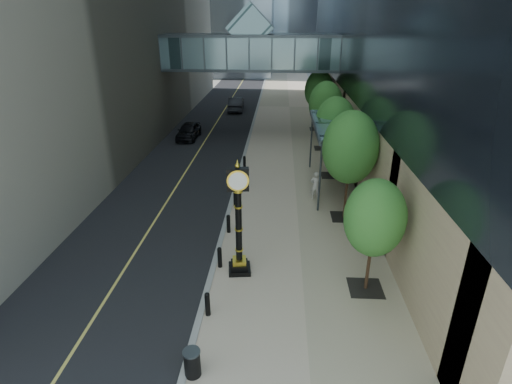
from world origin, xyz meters
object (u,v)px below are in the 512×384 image
Objects in this scene: street_clock at (239,227)px; trash_bin at (192,364)px; car_near at (189,131)px; car_far at (236,104)px; pedestrian at (316,186)px.

street_clock is 5.67× the size of trash_bin.
trash_bin is 0.21× the size of car_near.
trash_bin is at bearing 91.93° from car_far.
trash_bin is at bearing -75.89° from car_near.
pedestrian is at bearing 70.47° from trash_bin.
car_far is at bearing 88.89° from street_clock.
car_near is 12.80m from car_far.
street_clock reaches higher than car_far.
trash_bin is 39.31m from car_far.
trash_bin is 27.44m from car_near.
trash_bin is at bearing -106.57° from street_clock.
street_clock is 1.04× the size of car_far.
car_near is at bearing 73.70° from car_far.
street_clock is 1.18× the size of car_near.
pedestrian is 0.42× the size of car_near.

